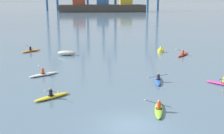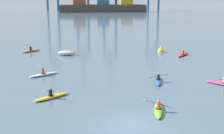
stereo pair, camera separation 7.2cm
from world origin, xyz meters
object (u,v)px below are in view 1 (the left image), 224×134
capsized_dinghy (67,53)px  kayak_lime (159,109)px  kayak_magenta (223,83)px  kayak_white (44,74)px  container_barge (102,7)px  kayak_yellow (52,96)px  kayak_red (183,54)px  kayak_blue (158,80)px  channel_buoy (161,50)px  kayak_orange (31,51)px

capsized_dinghy → kayak_lime: kayak_lime is taller
kayak_magenta → kayak_white: same height
container_barge → kayak_yellow: 121.69m
container_barge → kayak_red: (8.76, -104.70, -2.37)m
kayak_blue → kayak_white: (-11.83, 2.97, 0.00)m
channel_buoy → kayak_magenta: 16.79m
container_barge → kayak_magenta: container_barge is taller
capsized_dinghy → kayak_orange: kayak_orange is taller
kayak_orange → kayak_blue: kayak_orange is taller
container_barge → channel_buoy: container_barge is taller
channel_buoy → kayak_white: (-15.44, -12.19, -0.19)m
kayak_blue → kayak_yellow: bearing=-157.1°
kayak_yellow → kayak_lime: bearing=-21.9°
kayak_blue → kayak_lime: size_ratio=1.00×
container_barge → kayak_white: (-9.30, -114.26, -2.37)m
channel_buoy → kayak_red: channel_buoy is taller
kayak_red → container_barge: bearing=94.8°
kayak_white → container_barge: bearing=85.3°
channel_buoy → kayak_magenta: bearing=-81.8°
kayak_red → kayak_blue: size_ratio=0.88×
kayak_orange → capsized_dinghy: bearing=-28.0°
kayak_magenta → kayak_orange: (-22.01, 18.19, 0.00)m
kayak_magenta → kayak_blue: (-6.02, 1.46, 0.00)m
capsized_dinghy → kayak_blue: kayak_blue is taller
kayak_magenta → kayak_white: size_ratio=0.92×
kayak_orange → kayak_magenta: bearing=-39.6°
channel_buoy → kayak_lime: channel_buoy is taller
kayak_yellow → kayak_white: (-1.86, 7.18, 0.00)m
container_barge → kayak_orange: (-13.46, -100.49, -2.37)m
capsized_dinghy → kayak_yellow: size_ratio=0.90×
container_barge → kayak_magenta: (8.55, -118.68, -2.37)m
kayak_magenta → kayak_orange: 28.56m
kayak_orange → kayak_lime: kayak_orange is taller
kayak_red → kayak_magenta: 13.99m
kayak_red → kayak_lime: bearing=-111.2°
kayak_red → kayak_yellow: same height
kayak_magenta → kayak_lime: same height
container_barge → kayak_blue: 117.28m
kayak_yellow → container_barge: bearing=86.5°
kayak_lime → kayak_yellow: bearing=158.1°
kayak_yellow → kayak_blue: 10.82m
container_barge → kayak_white: bearing=-94.7°
kayak_orange → kayak_blue: 23.15m
kayak_red → kayak_magenta: size_ratio=1.06×
container_barge → kayak_blue: bearing=-88.8°
kayak_white → kayak_lime: 14.72m
capsized_dinghy → kayak_red: (16.53, -1.18, -0.18)m
channel_buoy → kayak_blue: 15.59m
kayak_yellow → kayak_lime: 9.05m
kayak_red → kayak_white: bearing=-152.1°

